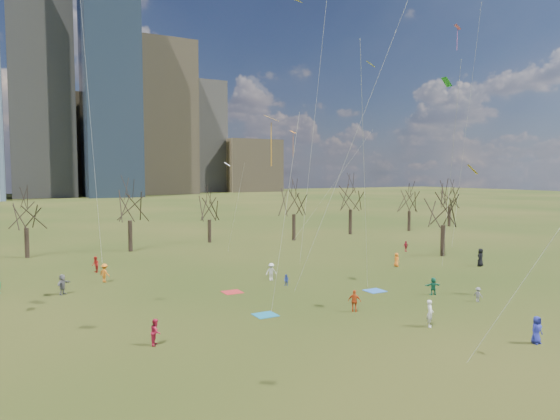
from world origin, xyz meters
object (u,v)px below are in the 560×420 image
blanket_navy (375,291)px  person_1 (430,313)px  person_0 (537,330)px  person_2 (156,332)px  blanket_crimson (232,292)px  blanket_teal (265,315)px  person_4 (355,301)px

blanket_navy → person_1: 10.23m
person_0 → person_2: size_ratio=1.05×
person_2 → person_0: bearing=-92.1°
person_2 → person_1: bearing=-81.3°
blanket_crimson → person_2: bearing=-132.6°
blanket_crimson → person_1: (7.81, -15.11, 0.89)m
blanket_teal → blanket_crimson: 7.52m
person_0 → person_2: (-20.13, 10.63, -0.04)m
blanket_navy → blanket_crimson: 12.33m
blanket_teal → blanket_crimson: size_ratio=1.00×
blanket_navy → person_1: bearing=-108.6°
blanket_teal → person_0: 17.51m
person_1 → person_2: bearing=114.5°
blanket_teal → person_4: bearing=-21.1°
blanket_teal → person_4: 6.64m
blanket_navy → person_4: 7.11m
blanket_navy → person_0: person_0 is taller
blanket_crimson → person_0: person_0 is taller
person_2 → person_4: person_4 is taller
blanket_teal → person_2: person_2 is taller
person_4 → person_1: bearing=158.9°
person_2 → blanket_navy: bearing=-51.8°
person_4 → person_0: bearing=162.6°
person_1 → person_0: bearing=-108.4°
blanket_navy → blanket_teal: bearing=-170.0°
person_0 → person_2: 22.77m
blanket_navy → person_0: size_ratio=0.96×
blanket_teal → person_4: person_4 is taller
person_2 → blanket_teal: bearing=-48.3°
person_4 → person_2: bearing=45.9°
person_2 → person_4: bearing=-64.0°
blanket_crimson → person_4: size_ratio=0.98×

